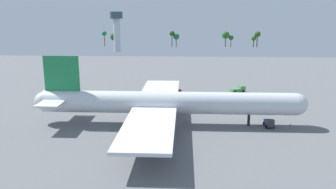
{
  "coord_description": "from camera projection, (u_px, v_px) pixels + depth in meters",
  "views": [
    {
      "loc": [
        4.24,
        -84.48,
        28.49
      ],
      "look_at": [
        0.0,
        0.0,
        8.02
      ],
      "focal_mm": 36.28,
      "sensor_mm": 36.0,
      "label": 1
    }
  ],
  "objects": [
    {
      "name": "tree_line_backdrop",
      "position": [
        183.0,
        36.0,
        287.31
      ],
      "size": [
        134.41,
        6.84,
        13.57
      ],
      "color": "#51381E",
      "rests_on": "ground_plane"
    },
    {
      "name": "cargo_airplane",
      "position": [
        166.0,
        103.0,
        87.59
      ],
      "size": [
        70.48,
        62.84,
        17.82
      ],
      "color": "silver",
      "rests_on": "ground_plane"
    },
    {
      "name": "control_tower",
      "position": [
        117.0,
        27.0,
        249.32
      ],
      "size": [
        9.18,
        9.18,
        29.18
      ],
      "color": "silver",
      "rests_on": "ground_plane"
    },
    {
      "name": "ground_plane",
      "position": [
        168.0,
        124.0,
        88.91
      ],
      "size": [
        281.92,
        281.92,
        0.0
      ],
      "primitive_type": "plane",
      "color": "slate"
    },
    {
      "name": "catering_truck",
      "position": [
        269.0,
        123.0,
        86.41
      ],
      "size": [
        2.32,
        4.01,
        2.3
      ],
      "color": "#333338",
      "rests_on": "ground_plane"
    },
    {
      "name": "pushback_tractor",
      "position": [
        160.0,
        88.0,
        125.75
      ],
      "size": [
        3.5,
        4.55,
        2.24
      ],
      "color": "silver",
      "rests_on": "ground_plane"
    },
    {
      "name": "cargo_loader",
      "position": [
        179.0,
        92.0,
        118.7
      ],
      "size": [
        2.58,
        4.81,
        2.5
      ],
      "color": "#B21E19",
      "rests_on": "ground_plane"
    },
    {
      "name": "safety_cone_nose",
      "position": [
        290.0,
        124.0,
        87.72
      ],
      "size": [
        0.48,
        0.48,
        0.69
      ],
      "primitive_type": "cone",
      "color": "orange",
      "rests_on": "ground_plane"
    },
    {
      "name": "fuel_truck",
      "position": [
        239.0,
        89.0,
        124.01
      ],
      "size": [
        5.76,
        4.0,
        2.4
      ],
      "color": "#4C8C4C",
      "rests_on": "ground_plane"
    }
  ]
}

